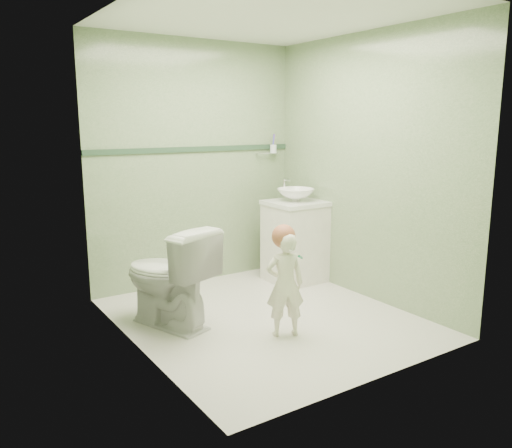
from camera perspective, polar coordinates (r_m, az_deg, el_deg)
ground at (r=4.40m, az=1.09°, el=-10.34°), size 2.50×2.50×0.00m
room_shell at (r=4.11m, az=1.16°, el=5.40°), size 2.50×2.54×2.40m
trim_stripe at (r=5.16m, az=-6.72°, el=8.22°), size 2.20×0.02×0.05m
vanity at (r=5.29m, az=4.33°, el=-2.07°), size 0.52×0.50×0.80m
counter at (r=5.21m, az=4.39°, el=2.32°), size 0.54×0.52×0.04m
basin at (r=5.20m, az=4.41°, el=3.23°), size 0.37×0.37×0.13m
faucet at (r=5.34m, az=3.20°, el=4.32°), size 0.03×0.13×0.18m
cup_holder at (r=5.58m, az=1.85°, el=8.31°), size 0.26×0.07×0.21m
toilet at (r=4.18m, az=-9.74°, el=-5.72°), size 0.71×0.91×0.82m
toddler at (r=3.94m, az=3.23°, el=-6.70°), size 0.35×0.29×0.81m
hair_cap at (r=3.86m, az=3.07°, el=-1.36°), size 0.18×0.18×0.18m
teal_toothbrush at (r=3.77m, az=4.81°, el=-3.58°), size 0.11×0.14×0.08m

